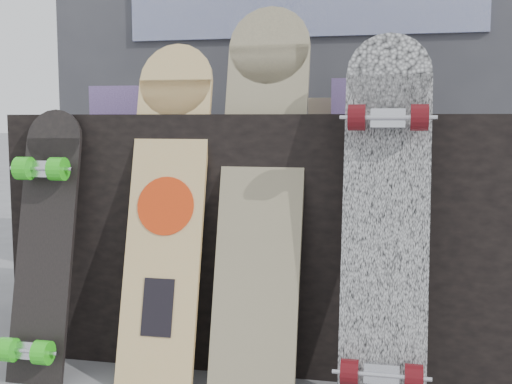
% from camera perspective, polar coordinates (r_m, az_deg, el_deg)
% --- Properties ---
extents(vendor_table, '(1.60, 0.60, 0.80)m').
position_cam_1_polar(vendor_table, '(2.23, 1.15, -3.45)').
color(vendor_table, black).
rests_on(vendor_table, ground).
extents(booth, '(2.40, 0.22, 2.20)m').
position_cam_1_polar(booth, '(3.05, 4.32, 12.44)').
color(booth, '#37373C').
rests_on(booth, ground).
extents(merch_box_purple, '(0.18, 0.12, 0.10)m').
position_cam_1_polar(merch_box_purple, '(2.35, -11.98, 7.93)').
color(merch_box_purple, '#493267').
rests_on(merch_box_purple, vendor_table).
extents(merch_box_small, '(0.14, 0.14, 0.12)m').
position_cam_1_polar(merch_box_small, '(2.23, 8.69, 8.34)').
color(merch_box_small, '#493267').
rests_on(merch_box_small, vendor_table).
extents(merch_box_flat, '(0.22, 0.10, 0.06)m').
position_cam_1_polar(merch_box_flat, '(2.32, 7.52, 7.54)').
color(merch_box_flat, '#D1B78C').
rests_on(merch_box_flat, vendor_table).
extents(longboard_geisha, '(0.23, 0.29, 1.02)m').
position_cam_1_polar(longboard_geisha, '(1.95, -7.94, -0.84)').
color(longboard_geisha, beige).
rests_on(longboard_geisha, ground).
extents(longboard_celtic, '(0.25, 0.33, 1.13)m').
position_cam_1_polar(longboard_celtic, '(1.90, 0.54, 0.96)').
color(longboard_celtic, beige).
rests_on(longboard_celtic, ground).
extents(longboard_cascadia, '(0.23, 0.27, 1.02)m').
position_cam_1_polar(longboard_cascadia, '(1.74, 11.44, -2.26)').
color(longboard_cascadia, silver).
rests_on(longboard_cascadia, ground).
extents(skateboard_dark, '(0.18, 0.27, 0.82)m').
position_cam_1_polar(skateboard_dark, '(2.05, -18.46, -4.28)').
color(skateboard_dark, black).
rests_on(skateboard_dark, ground).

